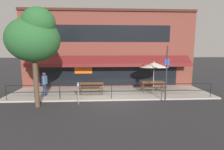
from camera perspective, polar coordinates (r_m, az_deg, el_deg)
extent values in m
plane|color=#2D2D30|center=(11.66, -0.05, -8.49)|extent=(120.00, 120.00, 0.00)
cube|color=#ADA89E|center=(13.57, -0.52, -5.82)|extent=(15.00, 4.00, 0.10)
cube|color=brown|center=(15.39, -0.93, 7.97)|extent=(15.00, 0.50, 6.53)
cube|color=black|center=(15.19, -0.90, 13.39)|extent=(10.50, 0.02, 1.40)
cube|color=#46211B|center=(15.67, -0.95, 20.37)|extent=(15.00, 0.62, 0.20)
cube|color=black|center=(15.27, -0.87, 0.76)|extent=(12.00, 0.02, 2.30)
cube|color=orange|center=(15.29, -9.33, 1.79)|extent=(1.50, 0.02, 0.70)
cube|color=maroon|center=(14.62, -0.80, 4.95)|extent=(13.80, 0.92, 0.70)
cube|color=maroon|center=(14.14, -0.71, 3.20)|extent=(13.80, 0.08, 0.28)
cube|color=black|center=(15.78, 14.30, 3.23)|extent=(0.04, 0.28, 0.04)
cube|color=black|center=(15.67, 14.43, 2.53)|extent=(0.18, 0.18, 0.28)
cube|color=beige|center=(15.67, 14.43, 2.53)|extent=(0.13, 0.19, 0.20)
cylinder|color=black|center=(13.35, -31.34, -5.00)|extent=(0.04, 0.04, 0.95)
cylinder|color=black|center=(12.11, -16.73, -5.38)|extent=(0.04, 0.04, 0.95)
cylinder|color=black|center=(11.79, -0.13, -5.39)|extent=(0.04, 0.04, 0.95)
cylinder|color=black|center=(12.46, 15.98, -4.97)|extent=(0.04, 0.04, 0.95)
cylinder|color=black|center=(13.97, 29.52, -4.31)|extent=(0.04, 0.04, 0.95)
cube|color=black|center=(11.69, -0.13, -3.13)|extent=(13.80, 0.04, 0.04)
cube|color=black|center=(11.79, -0.13, -5.39)|extent=(13.80, 0.03, 0.03)
cube|color=brown|center=(13.16, -6.69, -2.80)|extent=(1.80, 0.80, 0.05)
cube|color=brown|center=(12.66, -6.82, -4.64)|extent=(1.80, 0.26, 0.04)
cube|color=brown|center=(13.79, -6.53, -3.55)|extent=(1.80, 0.26, 0.04)
cylinder|color=brown|center=(12.90, -3.19, -4.66)|extent=(0.07, 0.30, 0.73)
cylinder|color=brown|center=(13.52, -3.19, -4.05)|extent=(0.07, 0.30, 0.73)
cylinder|color=brown|center=(13.00, -10.28, -4.69)|extent=(0.07, 0.30, 0.73)
cylinder|color=brown|center=(13.62, -9.95, -4.08)|extent=(0.07, 0.30, 0.73)
cube|color=brown|center=(14.12, 13.12, -2.19)|extent=(1.80, 0.80, 0.05)
cube|color=brown|center=(13.64, 13.76, -3.88)|extent=(1.80, 0.26, 0.04)
cube|color=brown|center=(14.73, 12.45, -2.93)|extent=(1.80, 0.26, 0.04)
cylinder|color=brown|center=(14.14, 16.55, -3.84)|extent=(0.07, 0.30, 0.73)
cylinder|color=brown|center=(14.73, 15.72, -3.32)|extent=(0.07, 0.30, 0.73)
cylinder|color=brown|center=(13.69, 10.22, -4.02)|extent=(0.07, 0.30, 0.73)
cylinder|color=brown|center=(14.30, 9.63, -3.47)|extent=(0.07, 0.30, 0.73)
cylinder|color=#B7B2A8|center=(13.85, 13.42, -0.69)|extent=(0.04, 0.04, 2.30)
cone|color=silver|center=(13.73, 13.56, 3.23)|extent=(2.10, 2.12, 0.54)
cylinder|color=white|center=(13.75, 13.53, 2.44)|extent=(2.14, 2.14, 0.18)
sphere|color=#B7B2A8|center=(13.72, 13.59, 4.23)|extent=(0.07, 0.07, 0.07)
cylinder|color=navy|center=(13.17, -21.27, -4.71)|extent=(0.15, 0.15, 0.86)
cylinder|color=navy|center=(13.34, -20.86, -4.52)|extent=(0.15, 0.15, 0.86)
cube|color=#4C709E|center=(13.11, -21.23, -1.50)|extent=(0.31, 0.44, 0.60)
cylinder|color=#4C709E|center=(12.89, -21.77, -1.83)|extent=(0.10, 0.10, 0.54)
cylinder|color=#4C709E|center=(13.34, -20.70, -1.44)|extent=(0.10, 0.10, 0.54)
sphere|color=brown|center=(13.05, -21.34, 0.40)|extent=(0.22, 0.22, 0.22)
cylinder|color=gray|center=(11.01, -10.92, -6.56)|extent=(0.04, 0.04, 1.15)
cylinder|color=#4C4C51|center=(10.85, -11.02, -3.11)|extent=(0.15, 0.15, 0.20)
sphere|color=#4C4C51|center=(10.83, -11.04, -2.59)|extent=(0.14, 0.14, 0.14)
cube|color=silver|center=(10.77, -11.08, -3.15)|extent=(0.08, 0.01, 0.13)
cylinder|color=#2D2D33|center=(11.53, 17.30, 0.12)|extent=(0.09, 0.09, 3.60)
cube|color=blue|center=(11.43, 17.51, 4.04)|extent=(0.28, 0.02, 0.40)
cylinder|color=brown|center=(11.11, -23.55, -2.20)|extent=(0.28, 0.28, 2.96)
ellipsoid|color=#28602D|center=(10.95, -24.32, 10.49)|extent=(2.98, 2.68, 2.53)
ellipsoid|color=#28602D|center=(10.60, -22.88, 15.52)|extent=(1.79, 1.64, 1.64)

